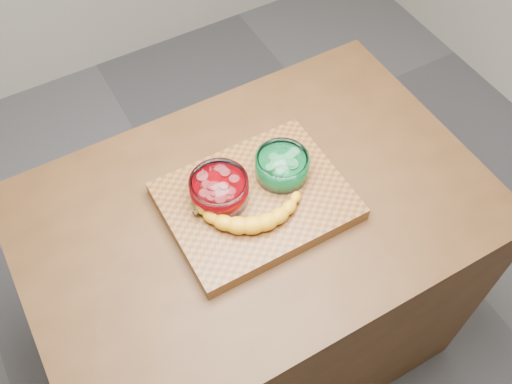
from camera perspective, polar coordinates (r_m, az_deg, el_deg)
ground at (r=2.26m, az=0.00°, el=-14.22°), size 3.50×3.50×0.00m
counter at (r=1.85m, az=0.00°, el=-9.19°), size 1.20×0.80×0.90m
cutting_board at (r=1.44m, az=0.00°, el=-0.92°), size 0.45×0.35×0.04m
bowl_red at (r=1.40m, az=-3.69°, el=0.25°), size 0.15×0.15×0.07m
bowl_green at (r=1.44m, az=2.61°, el=2.61°), size 0.14×0.14×0.06m
banana at (r=1.38m, az=-0.46°, el=-1.51°), size 0.28×0.18×0.04m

